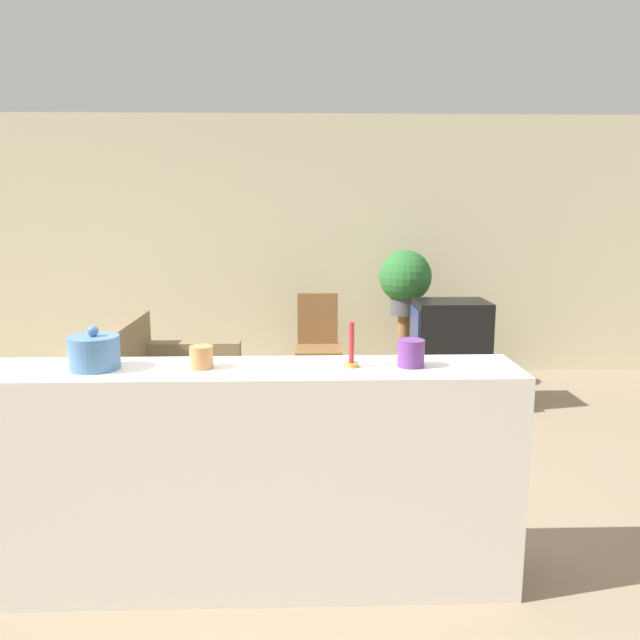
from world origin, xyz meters
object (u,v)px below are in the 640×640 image
Objects in this scene: decorative_bowl at (94,352)px; television at (450,330)px; couch at (156,411)px; potted_plant at (405,279)px; wooden_chair at (318,339)px.

television is at bearing 49.37° from decorative_bowl.
decorative_bowl reaches higher than television.
couch is at bearing 94.82° from decorative_bowl.
decorative_bowl is at bearing -130.63° from television.
couch is 2.95× the size of potted_plant.
potted_plant reaches higher than television.
television is at bearing 22.37° from couch.
television reaches higher than couch.
decorative_bowl reaches higher than wooden_chair.
television reaches higher than wooden_chair.
wooden_chair reaches higher than couch.
potted_plant reaches higher than couch.
television is 1.30m from wooden_chair.
wooden_chair is 3.42m from decorative_bowl.
television is at bearing -26.24° from wooden_chair.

